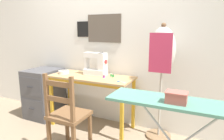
# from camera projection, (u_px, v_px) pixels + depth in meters

# --- Properties ---
(ground_plane) EXTENTS (14.00, 14.00, 0.00)m
(ground_plane) POSITION_uv_depth(u_px,v_px,m) (83.00, 134.00, 2.71)
(ground_plane) COLOR gray
(wall_back) EXTENTS (10.00, 0.07, 2.55)m
(wall_back) POSITION_uv_depth(u_px,v_px,m) (102.00, 38.00, 2.96)
(wall_back) COLOR silver
(wall_back) RESTS_ON ground_plane
(sewing_table) EXTENTS (1.19, 0.50, 0.75)m
(sewing_table) POSITION_uv_depth(u_px,v_px,m) (91.00, 83.00, 2.79)
(sewing_table) COLOR tan
(sewing_table) RESTS_ON ground_plane
(sewing_machine) EXTENTS (0.34, 0.16, 0.34)m
(sewing_machine) POSITION_uv_depth(u_px,v_px,m) (97.00, 64.00, 2.83)
(sewing_machine) COLOR white
(sewing_machine) RESTS_ON sewing_table
(fabric_bowl) EXTENTS (0.15, 0.15, 0.05)m
(fabric_bowl) POSITION_uv_depth(u_px,v_px,m) (64.00, 72.00, 2.94)
(fabric_bowl) COLOR silver
(fabric_bowl) RESTS_ON sewing_table
(scissors) EXTENTS (0.12, 0.07, 0.01)m
(scissors) POSITION_uv_depth(u_px,v_px,m) (120.00, 82.00, 2.48)
(scissors) COLOR silver
(scissors) RESTS_ON sewing_table
(thread_spool_near_machine) EXTENTS (0.03, 0.03, 0.04)m
(thread_spool_near_machine) POSITION_uv_depth(u_px,v_px,m) (104.00, 77.00, 2.67)
(thread_spool_near_machine) COLOR purple
(thread_spool_near_machine) RESTS_ON sewing_table
(thread_spool_mid_table) EXTENTS (0.03, 0.03, 0.04)m
(thread_spool_mid_table) POSITION_uv_depth(u_px,v_px,m) (111.00, 75.00, 2.76)
(thread_spool_mid_table) COLOR green
(thread_spool_mid_table) RESTS_ON sewing_table
(thread_spool_far_edge) EXTENTS (0.03, 0.03, 0.04)m
(thread_spool_far_edge) POSITION_uv_depth(u_px,v_px,m) (113.00, 76.00, 2.70)
(thread_spool_far_edge) COLOR green
(thread_spool_far_edge) RESTS_ON sewing_table
(wooden_chair) EXTENTS (0.40, 0.38, 0.94)m
(wooden_chair) POSITION_uv_depth(u_px,v_px,m) (68.00, 115.00, 2.24)
(wooden_chair) COLOR brown
(wooden_chair) RESTS_ON ground_plane
(filing_cabinet) EXTENTS (0.46, 0.55, 0.77)m
(filing_cabinet) POSITION_uv_depth(u_px,v_px,m) (44.00, 93.00, 3.23)
(filing_cabinet) COLOR #4C4C51
(filing_cabinet) RESTS_ON ground_plane
(dress_form) EXTENTS (0.32, 0.32, 1.47)m
(dress_form) POSITION_uv_depth(u_px,v_px,m) (162.00, 57.00, 2.43)
(dress_form) COLOR #846647
(dress_form) RESTS_ON ground_plane
(ironing_board) EXTENTS (1.18, 0.35, 0.82)m
(ironing_board) POSITION_uv_depth(u_px,v_px,m) (178.00, 106.00, 1.64)
(ironing_board) COLOR #518E7A
(ironing_board) RESTS_ON ground_plane
(storage_box) EXTENTS (0.17, 0.12, 0.09)m
(storage_box) POSITION_uv_depth(u_px,v_px,m) (176.00, 97.00, 1.58)
(storage_box) COLOR #AD564C
(storage_box) RESTS_ON ironing_board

